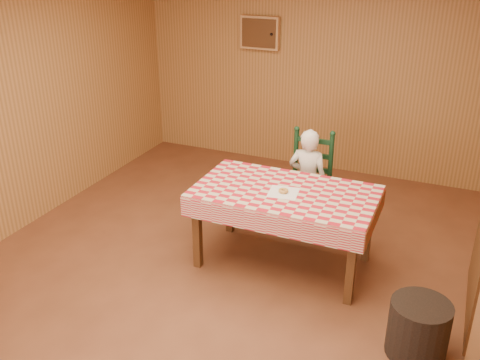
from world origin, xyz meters
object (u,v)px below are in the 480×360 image
seated_child (307,181)px  storage_bin (418,329)px  dining_table (285,199)px  ladder_chair (309,184)px

seated_child → storage_bin: 2.03m
dining_table → seated_child: (-0.00, 0.73, -0.13)m
ladder_chair → seated_child: bearing=-90.0°
ladder_chair → seated_child: (-0.00, -0.06, 0.06)m
storage_bin → ladder_chair: bearing=130.2°
seated_child → storage_bin: bearing=131.3°
dining_table → storage_bin: size_ratio=3.72×
storage_bin → seated_child: bearing=131.3°
dining_table → storage_bin: 1.60m
ladder_chair → storage_bin: (1.32, -1.56, -0.28)m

